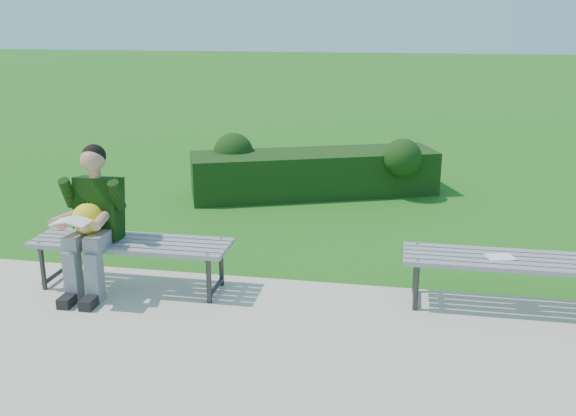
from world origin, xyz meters
TOP-DOWN VIEW (x-y plane):
  - ground at (0.00, 0.00)m, footprint 80.00×80.00m
  - walkway at (0.00, -1.75)m, footprint 30.00×3.50m
  - hedge at (-0.10, 3.13)m, footprint 3.47×2.00m
  - bench_left at (-1.25, -0.42)m, footprint 1.80×0.50m
  - bench_right at (2.06, -0.25)m, footprint 1.80×0.50m
  - seated_boy at (-1.55, -0.52)m, footprint 0.56×0.76m
  - paper_sheet at (1.96, -0.25)m, footprint 0.26×0.22m

SIDE VIEW (x-z plane):
  - ground at x=0.00m, z-range 0.00..0.00m
  - walkway at x=0.00m, z-range 0.00..0.02m
  - hedge at x=-0.10m, z-range -0.08..0.77m
  - bench_left at x=-1.25m, z-range 0.19..0.64m
  - bench_right at x=2.06m, z-range 0.19..0.64m
  - paper_sheet at x=1.96m, z-range 0.47..0.48m
  - seated_boy at x=-1.55m, z-range 0.06..1.37m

